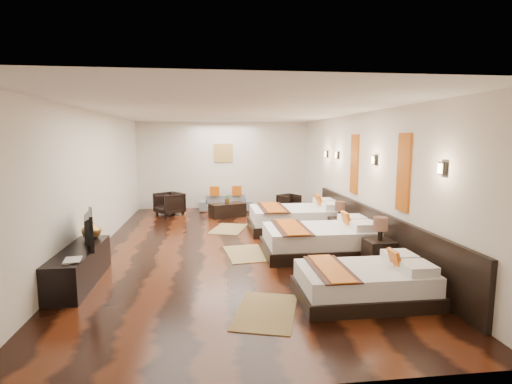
{
  "coord_description": "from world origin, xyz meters",
  "views": [
    {
      "loc": [
        -0.46,
        -7.96,
        2.25
      ],
      "look_at": [
        0.55,
        0.39,
        1.1
      ],
      "focal_mm": 27.24,
      "sensor_mm": 36.0,
      "label": 1
    }
  ],
  "objects": [
    {
      "name": "floor",
      "position": [
        0.0,
        0.0,
        0.0
      ],
      "size": [
        5.5,
        9.5,
        0.01
      ],
      "primitive_type": "cube",
      "color": "black",
      "rests_on": "ground"
    },
    {
      "name": "ceiling",
      "position": [
        0.0,
        0.0,
        2.8
      ],
      "size": [
        5.5,
        9.5,
        0.01
      ],
      "primitive_type": "cube",
      "color": "white",
      "rests_on": "floor"
    },
    {
      "name": "back_wall",
      "position": [
        0.0,
        4.75,
        1.4
      ],
      "size": [
        5.5,
        0.01,
        2.8
      ],
      "primitive_type": "cube",
      "color": "silver",
      "rests_on": "floor"
    },
    {
      "name": "left_wall",
      "position": [
        -2.75,
        0.0,
        1.4
      ],
      "size": [
        0.01,
        9.5,
        2.8
      ],
      "primitive_type": "cube",
      "color": "silver",
      "rests_on": "floor"
    },
    {
      "name": "right_wall",
      "position": [
        2.75,
        0.0,
        1.4
      ],
      "size": [
        0.01,
        9.5,
        2.8
      ],
      "primitive_type": "cube",
      "color": "silver",
      "rests_on": "floor"
    },
    {
      "name": "headboard_panel",
      "position": [
        2.71,
        -0.8,
        0.45
      ],
      "size": [
        0.08,
        6.6,
        0.9
      ],
      "primitive_type": "cube",
      "color": "black",
      "rests_on": "floor"
    },
    {
      "name": "bed_near",
      "position": [
        1.69,
        -2.95,
        0.24
      ],
      "size": [
        1.87,
        1.17,
        0.71
      ],
      "color": "black",
      "rests_on": "floor"
    },
    {
      "name": "bed_mid",
      "position": [
        1.7,
        -0.77,
        0.29
      ],
      "size": [
        2.21,
        1.39,
        0.84
      ],
      "color": "black",
      "rests_on": "floor"
    },
    {
      "name": "bed_far",
      "position": [
        1.7,
        1.24,
        0.3
      ],
      "size": [
        2.33,
        1.47,
        0.89
      ],
      "color": "black",
      "rests_on": "floor"
    },
    {
      "name": "nightstand_a",
      "position": [
        2.44,
        -1.74,
        0.32
      ],
      "size": [
        0.47,
        0.47,
        0.92
      ],
      "color": "black",
      "rests_on": "floor"
    },
    {
      "name": "nightstand_b",
      "position": [
        2.45,
        0.34,
        0.3
      ],
      "size": [
        0.44,
        0.44,
        0.86
      ],
      "color": "black",
      "rests_on": "floor"
    },
    {
      "name": "jute_mat_near",
      "position": [
        0.25,
        -3.18,
        0.01
      ],
      "size": [
        1.06,
        1.36,
        0.01
      ],
      "primitive_type": "cube",
      "rotation": [
        0.0,
        0.0,
        -0.29
      ],
      "color": "olive",
      "rests_on": "floor"
    },
    {
      "name": "jute_mat_mid",
      "position": [
        0.24,
        -0.55,
        0.01
      ],
      "size": [
        0.88,
        1.28,
        0.01
      ],
      "primitive_type": "cube",
      "rotation": [
        0.0,
        0.0,
        0.12
      ],
      "color": "olive",
      "rests_on": "floor"
    },
    {
      "name": "jute_mat_far",
      "position": [
        0.0,
        1.61,
        0.01
      ],
      "size": [
        1.08,
        1.37,
        0.01
      ],
      "primitive_type": "cube",
      "rotation": [
        0.0,
        0.0,
        -0.31
      ],
      "color": "olive",
      "rests_on": "floor"
    },
    {
      "name": "tv_console",
      "position": [
        -2.5,
        -1.83,
        0.28
      ],
      "size": [
        0.5,
        1.8,
        0.55
      ],
      "primitive_type": "cube",
      "color": "black",
      "rests_on": "floor"
    },
    {
      "name": "tv",
      "position": [
        -2.45,
        -1.64,
        0.83
      ],
      "size": [
        0.4,
        0.96,
        0.56
      ],
      "primitive_type": "imported",
      "rotation": [
        0.0,
        0.0,
        1.86
      ],
      "color": "black",
      "rests_on": "tv_console"
    },
    {
      "name": "book",
      "position": [
        -2.5,
        -2.45,
        0.56
      ],
      "size": [
        0.28,
        0.34,
        0.03
      ],
      "primitive_type": "imported",
      "rotation": [
        0.0,
        0.0,
        0.18
      ],
      "color": "black",
      "rests_on": "tv_console"
    },
    {
      "name": "figurine",
      "position": [
        -2.5,
        -1.13,
        0.72
      ],
      "size": [
        0.34,
        0.34,
        0.34
      ],
      "primitive_type": "imported",
      "rotation": [
        0.0,
        0.0,
        0.05
      ],
      "color": "brown",
      "rests_on": "tv_console"
    },
    {
      "name": "sofa",
      "position": [
        0.04,
        4.21,
        0.24
      ],
      "size": [
        1.66,
        0.72,
        0.48
      ],
      "primitive_type": "imported",
      "rotation": [
        0.0,
        0.0,
        -0.05
      ],
      "color": "slate",
      "rests_on": "floor"
    },
    {
      "name": "armchair_left",
      "position": [
        -1.67,
        3.73,
        0.33
      ],
      "size": [
        1.01,
        1.0,
        0.66
      ],
      "primitive_type": "imported",
      "rotation": [
        0.0,
        0.0,
        -0.93
      ],
      "color": "black",
      "rests_on": "floor"
    },
    {
      "name": "armchair_right",
      "position": [
        2.0,
        3.82,
        0.27
      ],
      "size": [
        0.78,
        0.79,
        0.53
      ],
      "primitive_type": "imported",
      "rotation": [
        0.0,
        0.0,
        0.5
      ],
      "color": "black",
      "rests_on": "floor"
    },
    {
      "name": "coffee_table",
      "position": [
        0.04,
        3.16,
        0.2
      ],
      "size": [
        1.11,
        0.82,
        0.4
      ],
      "primitive_type": "cube",
      "rotation": [
        0.0,
        0.0,
        0.36
      ],
      "color": "black",
      "rests_on": "floor"
    },
    {
      "name": "table_plant",
      "position": [
        0.05,
        3.19,
        0.54
      ],
      "size": [
        0.28,
        0.26,
        0.27
      ],
      "primitive_type": "imported",
      "rotation": [
        0.0,
        0.0,
        -0.19
      ],
      "color": "#21531B",
      "rests_on": "coffee_table"
    },
    {
      "name": "orange_panel_a",
      "position": [
        2.73,
        -1.9,
        1.7
      ],
      "size": [
        0.04,
        0.4,
        1.3
      ],
      "primitive_type": "cube",
      "color": "#D86014",
      "rests_on": "right_wall"
    },
    {
      "name": "orange_panel_b",
      "position": [
        2.73,
        0.3,
        1.7
      ],
      "size": [
        0.04,
        0.4,
        1.3
      ],
      "primitive_type": "cube",
      "color": "#D86014",
      "rests_on": "right_wall"
    },
    {
      "name": "sconce_near",
      "position": [
        2.7,
        -3.0,
        1.85
      ],
      "size": [
        0.07,
        0.12,
        0.18
      ],
      "color": "black",
      "rests_on": "right_wall"
    },
    {
      "name": "sconce_mid",
      "position": [
        2.7,
        -0.8,
        1.85
      ],
      "size": [
        0.07,
        0.12,
        0.18
      ],
      "color": "black",
      "rests_on": "right_wall"
    },
    {
      "name": "sconce_far",
      "position": [
        2.7,
        1.4,
        1.85
      ],
      "size": [
        0.07,
        0.12,
        0.18
      ],
      "color": "black",
      "rests_on": "right_wall"
    },
    {
      "name": "sconce_lounge",
      "position": [
        2.7,
        2.3,
        1.85
      ],
      "size": [
        0.07,
        0.12,
        0.18
      ],
      "color": "black",
      "rests_on": "right_wall"
    },
    {
      "name": "gold_artwork",
      "position": [
        0.0,
        4.73,
        1.8
      ],
      "size": [
        0.6,
        0.04,
        0.6
      ],
      "primitive_type": "cube",
      "color": "#AD873F",
      "rests_on": "back_wall"
    }
  ]
}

